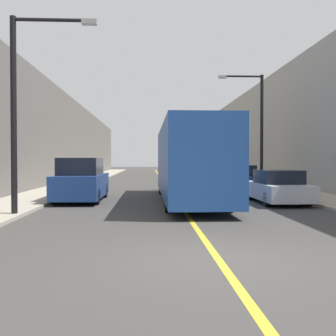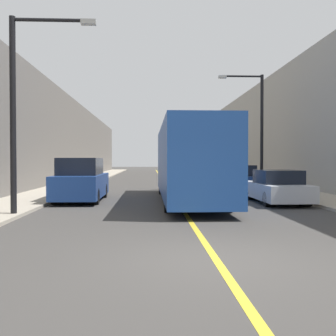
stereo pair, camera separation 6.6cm
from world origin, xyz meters
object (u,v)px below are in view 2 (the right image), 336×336
at_px(bus, 188,162).
at_px(car_right_near, 277,188).
at_px(parked_suv_left, 81,181).
at_px(street_lamp_left, 22,99).
at_px(street_lamp_right, 257,123).
at_px(car_right_mid, 239,179).

height_order(bus, car_right_near, bus).
xyz_separation_m(bus, car_right_near, (3.82, -0.86, -1.16)).
bearing_deg(parked_suv_left, street_lamp_left, -102.61).
distance_m(car_right_near, street_lamp_right, 8.20).
xyz_separation_m(bus, street_lamp_right, (4.99, 6.44, 2.40)).
distance_m(bus, car_right_mid, 7.00).
distance_m(bus, parked_suv_left, 4.98).
distance_m(parked_suv_left, street_lamp_left, 5.86).
height_order(bus, parked_suv_left, bus).
bearing_deg(car_right_near, car_right_mid, 91.12).
bearing_deg(bus, street_lamp_left, -142.61).
xyz_separation_m(parked_suv_left, street_lamp_left, (-1.10, -4.91, 3.00)).
bearing_deg(bus, car_right_near, -12.69).
relative_size(parked_suv_left, car_right_mid, 1.13).
bearing_deg(car_right_mid, street_lamp_right, 24.23).
bearing_deg(street_lamp_right, street_lamp_left, -134.91).
xyz_separation_m(car_right_near, street_lamp_right, (1.17, 7.30, 3.55)).
height_order(bus, street_lamp_left, street_lamp_left).
relative_size(street_lamp_left, street_lamp_right, 0.92).
xyz_separation_m(car_right_near, street_lamp_left, (-9.80, -3.71, 3.26)).
xyz_separation_m(bus, car_right_mid, (3.69, 5.85, -1.11)).
height_order(bus, car_right_mid, bus).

